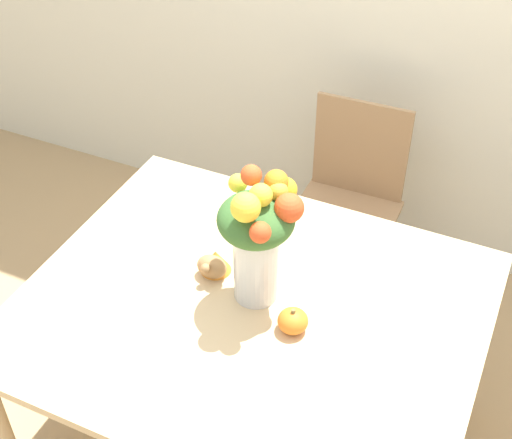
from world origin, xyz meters
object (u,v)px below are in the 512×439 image
turkey_figurine (214,263)px  dining_chair_near_window (348,205)px  pumpkin (293,321)px  flower_vase (258,236)px

turkey_figurine → dining_chair_near_window: (0.17, 0.86, -0.33)m
dining_chair_near_window → turkey_figurine: bearing=-102.5°
pumpkin → flower_vase: bearing=149.4°
pumpkin → dining_chair_near_window: bearing=98.4°
flower_vase → dining_chair_near_window: bearing=89.6°
turkey_figurine → dining_chair_near_window: dining_chair_near_window is taller
flower_vase → pumpkin: flower_vase is taller
flower_vase → turkey_figurine: size_ratio=3.42×
pumpkin → turkey_figurine: size_ratio=0.68×
pumpkin → turkey_figurine: 0.34m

